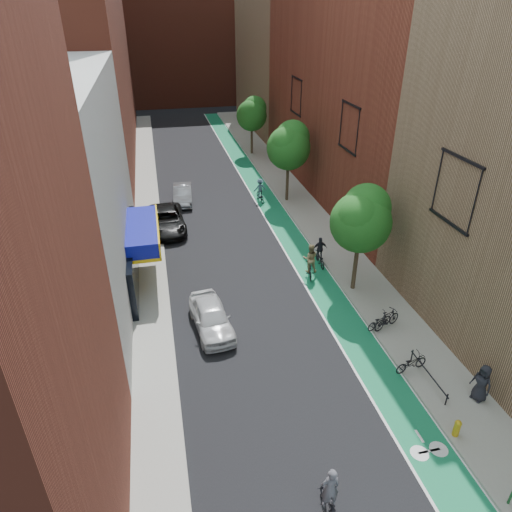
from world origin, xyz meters
TOP-DOWN VIEW (x-y plane):
  - ground at (0.00, 0.00)m, footprint 160.00×160.00m
  - bike_lane at (4.00, 26.00)m, footprint 2.00×68.00m
  - sidewalk_left at (-6.00, 26.00)m, footprint 2.00×68.00m
  - sidewalk_right at (6.50, 26.00)m, footprint 3.00×68.00m
  - building_left_white at (-11.00, 14.00)m, footprint 8.00×20.00m
  - building_left_far_red at (-11.00, 42.00)m, footprint 8.00×36.00m
  - building_right_mid_red at (12.00, 26.00)m, footprint 8.00×28.00m
  - building_right_far_tan at (12.00, 50.00)m, footprint 8.00×20.00m
  - building_far_closure at (0.00, 72.00)m, footprint 30.00×14.00m
  - tree_near at (5.65, 10.02)m, footprint 3.40×3.36m
  - tree_mid at (5.65, 24.02)m, footprint 3.55×3.53m
  - tree_far at (5.65, 38.02)m, footprint 3.30×3.25m
  - parked_car_white at (-3.00, 8.18)m, footprint 2.20×4.54m
  - parked_car_black at (-4.60, 20.69)m, footprint 2.73×5.65m
  - parked_car_silver at (-3.00, 25.80)m, footprint 1.87×4.46m
  - cyclist_lead at (-0.58, -2.40)m, footprint 0.64×1.60m
  - cyclist_lane_near at (3.59, 12.00)m, footprint 1.03×1.70m
  - cyclist_lane_mid at (4.70, 13.25)m, footprint 0.93×1.73m
  - cyclist_lane_far at (3.41, 24.59)m, footprint 1.09×1.83m
  - parked_bike_near at (5.40, 3.00)m, footprint 1.73×0.87m
  - parked_bike_mid at (5.77, 6.12)m, footprint 1.84×1.13m
  - parked_bike_far at (5.40, 6.19)m, footprint 1.69×1.05m
  - pedestrian at (7.32, 0.82)m, footprint 0.81×1.00m
  - fire_hydrant at (5.30, -0.64)m, footprint 0.27×0.27m

SIDE VIEW (x-z plane):
  - ground at x=0.00m, z-range 0.00..0.00m
  - bike_lane at x=4.00m, z-range 0.00..0.01m
  - sidewalk_left at x=-6.00m, z-range 0.00..0.15m
  - sidewalk_right at x=6.50m, z-range 0.00..0.15m
  - fire_hydrant at x=5.30m, z-range 0.17..0.94m
  - parked_bike_far at x=5.40m, z-range 0.15..0.99m
  - parked_bike_near at x=5.40m, z-range 0.15..1.02m
  - parked_bike_mid at x=5.77m, z-range 0.15..1.22m
  - cyclist_lane_mid at x=4.70m, z-range -0.25..1.66m
  - parked_car_silver at x=-3.00m, z-range 0.00..1.43m
  - cyclist_lead at x=-0.58m, z-range -0.32..1.79m
  - parked_car_white at x=-3.00m, z-range 0.00..1.49m
  - parked_car_black at x=-4.60m, z-range 0.00..1.55m
  - cyclist_lane_far at x=3.41m, z-range -0.13..1.83m
  - cyclist_lane_near at x=3.59m, z-range -0.13..2.07m
  - pedestrian at x=7.32m, z-range 0.15..1.92m
  - tree_far at x=5.65m, z-range 1.40..7.60m
  - tree_near at x=5.65m, z-range 1.45..7.87m
  - tree_mid at x=5.65m, z-range 1.52..8.26m
  - building_left_white at x=-11.00m, z-range 0.00..12.00m
  - building_right_far_tan at x=12.00m, z-range 0.00..18.00m
  - building_far_closure at x=0.00m, z-range 0.00..20.00m
  - building_left_far_red at x=-11.00m, z-range 0.00..22.00m
  - building_right_mid_red at x=12.00m, z-range 0.00..22.00m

